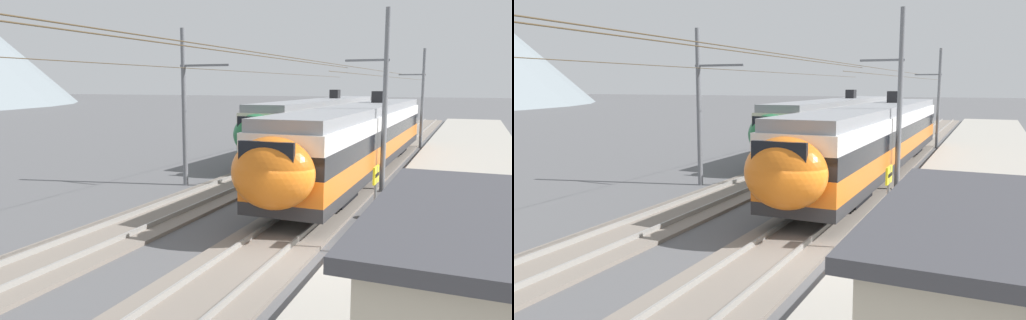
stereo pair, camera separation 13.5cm
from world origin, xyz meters
The scene contains 13 objects.
ground_plane centered at (0.00, 0.00, 0.00)m, with size 400.00×400.00×0.00m, color #565659.
platform_slab centered at (0.00, -3.96, 0.19)m, with size 120.00×6.54×0.37m, color #A39E93.
track_near centered at (0.00, 1.47, 0.07)m, with size 120.00×3.00×0.28m.
track_far centered at (0.00, 6.61, 0.07)m, with size 120.00×3.00×0.28m.
train_near_platform centered at (13.80, 1.47, 2.23)m, with size 27.67×2.94×4.27m.
train_far_track centered at (23.20, 6.61, 2.22)m, with size 25.45×2.92×4.27m.
catenary_mast_mid centered at (10.19, -0.14, 4.32)m, with size 41.92×2.03×8.35m.
catenary_mast_east centered at (27.80, -0.14, 4.02)m, with size 41.92×2.03×7.71m.
catenary_mast_far_side centered at (7.77, 8.74, 4.00)m, with size 41.92×2.61×7.61m.
platform_sign centered at (1.27, -1.53, 2.01)m, with size 0.70×0.08×2.24m.
handbag_near_sign centered at (2.00, -1.47, 0.50)m, with size 0.32×0.18×0.38m.
potted_plant_platform_edge centered at (1.24, -2.34, 0.89)m, with size 0.72×0.72×0.93m.
potted_plant_by_shelter centered at (5.45, -1.64, 0.89)m, with size 0.66×0.66×0.91m.
Camera 2 is at (-12.94, -4.14, 4.92)m, focal length 34.84 mm.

